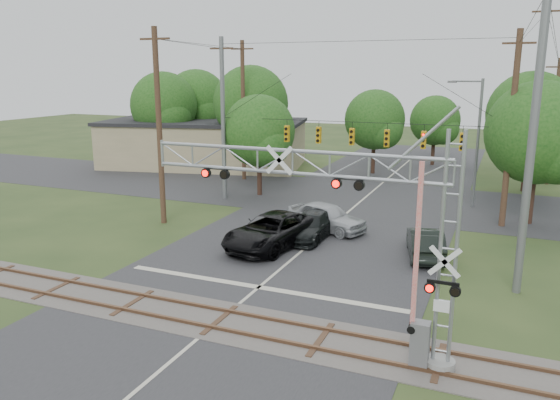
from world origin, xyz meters
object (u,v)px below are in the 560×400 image
at_px(pickup_black, 272,231).
at_px(car_dark, 311,226).
at_px(sedan_silver, 326,217).
at_px(streetlight, 475,137).
at_px(commercial_building, 204,143).
at_px(crossing_gantry, 347,218).
at_px(traffic_signal_span, 366,128).

distance_m(pickup_black, car_dark, 2.67).
relative_size(sedan_silver, streetlight, 0.57).
bearing_deg(commercial_building, pickup_black, -64.56).
bearing_deg(pickup_black, crossing_gantry, -43.51).
bearing_deg(traffic_signal_span, streetlight, 33.81).
relative_size(traffic_signal_span, car_dark, 3.91).
bearing_deg(traffic_signal_span, crossing_gantry, -77.57).
bearing_deg(car_dark, traffic_signal_span, 81.24).
height_order(commercial_building, streetlight, streetlight).
bearing_deg(commercial_building, crossing_gantry, -65.27).
relative_size(traffic_signal_span, sedan_silver, 3.93).
xyz_separation_m(traffic_signal_span, commercial_building, (-19.16, 12.08, -3.34)).
bearing_deg(crossing_gantry, sedan_silver, 110.35).
bearing_deg(car_dark, sedan_silver, 80.94).
bearing_deg(streetlight, traffic_signal_span, -146.19).
relative_size(car_dark, commercial_building, 0.24).
bearing_deg(commercial_building, sedan_silver, -55.69).
xyz_separation_m(crossing_gantry, streetlight, (2.43, 22.71, 0.24)).
xyz_separation_m(pickup_black, streetlight, (9.12, 13.39, 3.99)).
distance_m(pickup_black, sedan_silver, 4.40).
bearing_deg(car_dark, crossing_gantry, -63.73).
bearing_deg(crossing_gantry, commercial_building, 127.31).
distance_m(pickup_black, commercial_building, 26.85).
relative_size(car_dark, streetlight, 0.57).
bearing_deg(commercial_building, traffic_signal_span, -44.82).
relative_size(crossing_gantry, pickup_black, 1.68).
distance_m(traffic_signal_span, sedan_silver, 6.96).
relative_size(crossing_gantry, sedan_silver, 2.15).
xyz_separation_m(traffic_signal_span, pickup_black, (-2.64, -9.04, -4.72)).
distance_m(sedan_silver, streetlight, 12.57).
height_order(crossing_gantry, traffic_signal_span, traffic_signal_span).
distance_m(crossing_gantry, sedan_silver, 14.76).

